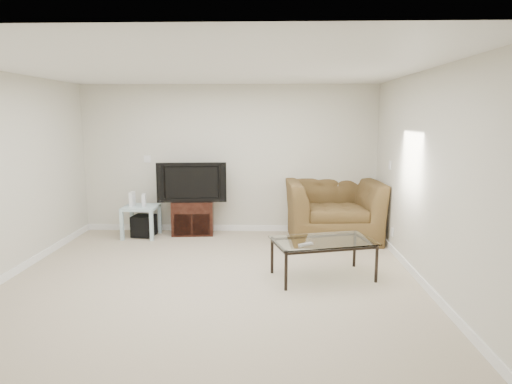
{
  "coord_description": "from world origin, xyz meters",
  "views": [
    {
      "loc": [
        0.7,
        -5.22,
        1.96
      ],
      "look_at": [
        0.5,
        1.2,
        0.9
      ],
      "focal_mm": 32.0,
      "sensor_mm": 36.0,
      "label": 1
    }
  ],
  "objects_px": {
    "tv_stand": "(193,217)",
    "coffee_table": "(323,259)",
    "side_table": "(141,221)",
    "recliner": "(333,200)",
    "television": "(192,181)",
    "subwoofer": "(144,226)"
  },
  "relations": [
    {
      "from": "coffee_table",
      "to": "tv_stand",
      "type": "bearing_deg",
      "value": 133.02
    },
    {
      "from": "coffee_table",
      "to": "television",
      "type": "bearing_deg",
      "value": 133.38
    },
    {
      "from": "side_table",
      "to": "subwoofer",
      "type": "xyz_separation_m",
      "value": [
        0.03,
        0.02,
        -0.08
      ]
    },
    {
      "from": "side_table",
      "to": "recliner",
      "type": "height_order",
      "value": "recliner"
    },
    {
      "from": "subwoofer",
      "to": "coffee_table",
      "type": "height_order",
      "value": "coffee_table"
    },
    {
      "from": "tv_stand",
      "to": "television",
      "type": "height_order",
      "value": "television"
    },
    {
      "from": "television",
      "to": "side_table",
      "type": "bearing_deg",
      "value": -171.72
    },
    {
      "from": "subwoofer",
      "to": "recliner",
      "type": "distance_m",
      "value": 3.14
    },
    {
      "from": "side_table",
      "to": "coffee_table",
      "type": "bearing_deg",
      "value": -33.89
    },
    {
      "from": "television",
      "to": "coffee_table",
      "type": "bearing_deg",
      "value": -52.1
    },
    {
      "from": "subwoofer",
      "to": "recliner",
      "type": "bearing_deg",
      "value": -0.38
    },
    {
      "from": "subwoofer",
      "to": "coffee_table",
      "type": "relative_size",
      "value": 0.28
    },
    {
      "from": "subwoofer",
      "to": "recliner",
      "type": "xyz_separation_m",
      "value": [
        3.11,
        -0.02,
        0.46
      ]
    },
    {
      "from": "recliner",
      "to": "coffee_table",
      "type": "height_order",
      "value": "recliner"
    },
    {
      "from": "tv_stand",
      "to": "coffee_table",
      "type": "relative_size",
      "value": 0.56
    },
    {
      "from": "tv_stand",
      "to": "coffee_table",
      "type": "height_order",
      "value": "tv_stand"
    },
    {
      "from": "tv_stand",
      "to": "television",
      "type": "bearing_deg",
      "value": -90.0
    },
    {
      "from": "television",
      "to": "coffee_table",
      "type": "relative_size",
      "value": 0.87
    },
    {
      "from": "coffee_table",
      "to": "side_table",
      "type": "bearing_deg",
      "value": 146.11
    },
    {
      "from": "television",
      "to": "side_table",
      "type": "relative_size",
      "value": 1.97
    },
    {
      "from": "tv_stand",
      "to": "recliner",
      "type": "height_order",
      "value": "recliner"
    },
    {
      "from": "side_table",
      "to": "coffee_table",
      "type": "height_order",
      "value": "side_table"
    }
  ]
}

